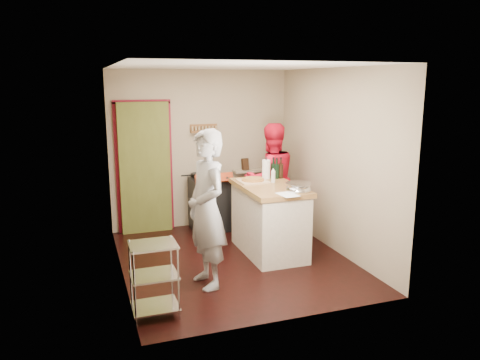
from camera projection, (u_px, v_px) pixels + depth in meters
name	position (u px, v px, depth m)	size (l,w,h in m)	color
floor	(234.00, 260.00, 6.45)	(3.50, 3.50, 0.00)	black
back_wall	(163.00, 161.00, 7.66)	(3.00, 0.44, 2.60)	gray
left_wall	(118.00, 174.00, 5.70)	(0.04, 3.50, 2.60)	gray
right_wall	(334.00, 161.00, 6.66)	(0.04, 3.50, 2.60)	gray
ceiling	(234.00, 65.00, 5.91)	(3.00, 3.50, 0.02)	white
stove	(210.00, 203.00, 7.69)	(0.60, 0.63, 1.00)	black
wire_shelving	(154.00, 276.00, 4.84)	(0.48, 0.40, 0.80)	silver
island	(270.00, 218.00, 6.62)	(0.78, 1.41, 1.30)	beige
person_stripe	(207.00, 209.00, 5.47)	(0.69, 0.45, 1.89)	#ABACB0
person_red	(271.00, 179.00, 7.42)	(0.86, 0.67, 1.78)	red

